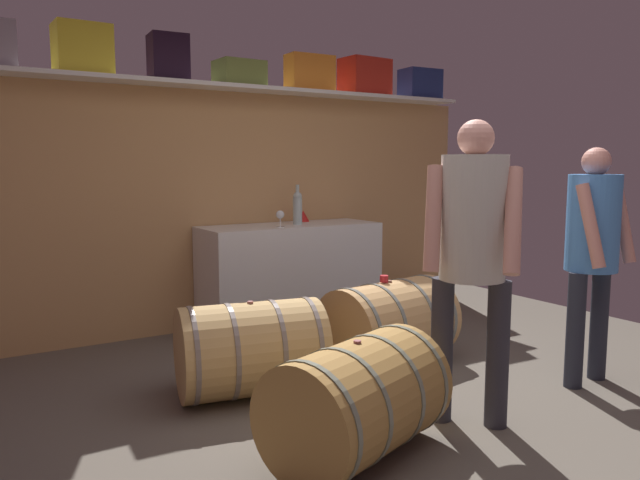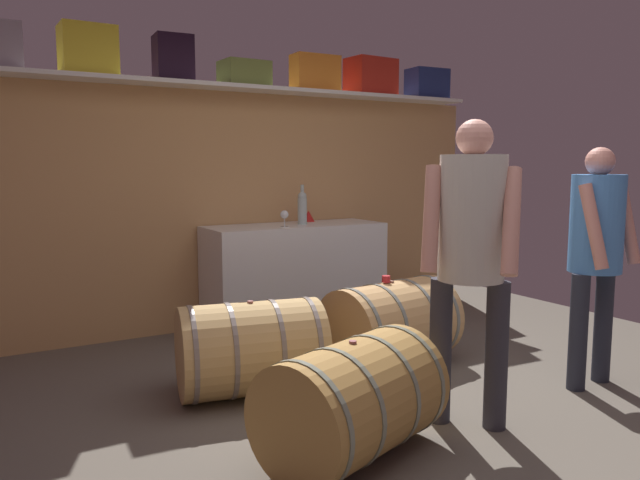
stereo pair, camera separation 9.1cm
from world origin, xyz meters
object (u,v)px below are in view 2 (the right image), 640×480
at_px(toolcase_navy, 427,84).
at_px(work_cabinet, 295,275).
at_px(toolcase_black, 173,59).
at_px(toolcase_red, 371,77).
at_px(wine_bottle_clear, 302,207).
at_px(winemaker_pouring, 471,241).
at_px(wine_glass, 284,215).
at_px(tasting_cup, 386,279).
at_px(visitor_tasting, 597,242).
at_px(toolcase_orange, 315,73).
at_px(wine_barrel_far, 352,400).
at_px(toolcase_olive, 244,74).
at_px(red_funnel, 309,216).
at_px(wine_barrel_flank, 251,348).
at_px(toolcase_yellow, 88,51).
at_px(wine_barrel_near, 391,323).

height_order(toolcase_navy, work_cabinet, toolcase_navy).
relative_size(toolcase_black, toolcase_red, 0.80).
xyz_separation_m(toolcase_red, wine_bottle_clear, (-0.84, -0.20, -1.16)).
xyz_separation_m(wine_bottle_clear, winemaker_pouring, (-0.23, -2.26, -0.04)).
xyz_separation_m(toolcase_navy, wine_glass, (-1.75, -0.34, -1.20)).
relative_size(tasting_cup, visitor_tasting, 0.04).
xyz_separation_m(work_cabinet, visitor_tasting, (0.93, -2.22, 0.48)).
height_order(winemaker_pouring, visitor_tasting, winemaker_pouring).
relative_size(toolcase_orange, work_cabinet, 0.27).
xyz_separation_m(toolcase_orange, wine_barrel_far, (-1.21, -2.47, -1.90)).
bearing_deg(wine_bottle_clear, toolcase_olive, 154.78).
bearing_deg(toolcase_olive, red_funnel, -2.61).
bearing_deg(tasting_cup, wine_barrel_flank, -178.75).
height_order(toolcase_orange, wine_bottle_clear, toolcase_orange).
height_order(wine_glass, winemaker_pouring, winemaker_pouring).
xyz_separation_m(wine_barrel_far, tasting_cup, (0.93, 1.01, 0.33)).
bearing_deg(red_funnel, wine_glass, -140.75).
bearing_deg(toolcase_black, wine_barrel_far, -85.05).
xyz_separation_m(toolcase_yellow, visitor_tasting, (2.51, -2.41, -1.29)).
height_order(toolcase_orange, toolcase_navy, toolcase_orange).
bearing_deg(toolcase_black, toolcase_olive, 3.57).
relative_size(toolcase_black, toolcase_orange, 0.85).
distance_m(toolcase_black, toolcase_orange, 1.27).
relative_size(wine_barrel_near, visitor_tasting, 0.65).
bearing_deg(wine_glass, wine_barrel_far, -108.81).
height_order(toolcase_yellow, wine_barrel_far, toolcase_yellow).
relative_size(toolcase_red, wine_barrel_flank, 0.46).
distance_m(work_cabinet, wine_barrel_near, 1.28).
bearing_deg(wine_barrel_flank, wine_barrel_near, 12.47).
distance_m(toolcase_yellow, wine_barrel_near, 2.92).
relative_size(toolcase_navy, winemaker_pouring, 0.23).
bearing_deg(wine_bottle_clear, red_funnel, 49.25).
bearing_deg(toolcase_navy, red_funnel, -176.22).
bearing_deg(red_funnel, wine_barrel_flank, -129.61).
relative_size(toolcase_black, toolcase_navy, 0.94).
relative_size(toolcase_yellow, wine_barrel_flank, 0.40).
bearing_deg(winemaker_pouring, wine_barrel_near, -55.34).
height_order(toolcase_yellow, toolcase_navy, toolcase_yellow).
distance_m(red_funnel, tasting_cup, 1.51).
xyz_separation_m(toolcase_black, toolcase_navy, (2.53, 0.00, -0.03)).
distance_m(toolcase_yellow, toolcase_black, 0.63).
xyz_separation_m(wine_barrel_flank, tasting_cup, (1.02, 0.02, 0.33)).
height_order(work_cabinet, wine_bottle_clear, wine_bottle_clear).
bearing_deg(red_funnel, visitor_tasting, -74.06).
height_order(toolcase_olive, wine_barrel_near, toolcase_olive).
xyz_separation_m(wine_glass, wine_barrel_near, (0.25, -1.12, -0.68)).
bearing_deg(wine_barrel_flank, visitor_tasting, -14.68).
relative_size(toolcase_black, work_cabinet, 0.23).
xyz_separation_m(red_funnel, wine_barrel_far, (-1.14, -2.46, -0.65)).
height_order(toolcase_orange, wine_barrel_far, toolcase_orange).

